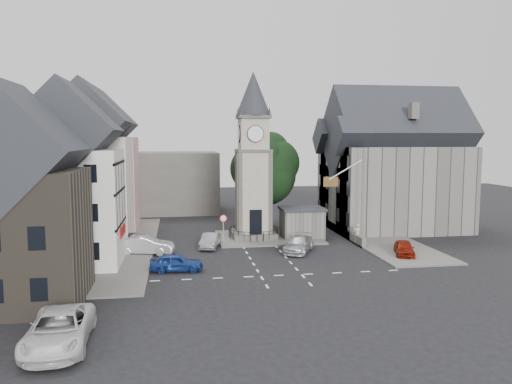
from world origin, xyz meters
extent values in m
plane|color=black|center=(0.00, 0.00, 0.00)|extent=(120.00, 120.00, 0.00)
cube|color=#595651|center=(-12.50, 6.00, 0.07)|extent=(6.00, 30.00, 0.14)
cube|color=#595651|center=(12.00, 8.00, 0.07)|extent=(6.00, 26.00, 0.14)
cube|color=#595651|center=(1.50, 8.00, 0.08)|extent=(10.00, 8.00, 0.16)
cube|color=silver|center=(0.00, -5.50, 0.01)|extent=(20.00, 8.00, 0.01)
cube|color=#4C4944|center=(0.00, 8.00, 0.35)|extent=(4.20, 4.20, 0.70)
torus|color=black|center=(0.00, 8.00, 1.08)|extent=(4.86, 4.86, 0.06)
cube|color=gray|center=(0.00, 8.00, 4.70)|extent=(3.00, 3.00, 8.00)
cube|color=black|center=(0.00, 6.55, 1.90)|extent=(1.20, 0.25, 2.40)
cube|color=#4C4944|center=(0.00, 8.00, 8.70)|extent=(3.30, 3.30, 0.25)
cube|color=gray|center=(0.00, 8.00, 10.30)|extent=(2.70, 2.70, 3.20)
cylinder|color=white|center=(0.00, 6.60, 10.30)|extent=(1.50, 0.12, 1.50)
cube|color=#4C4944|center=(0.00, 8.00, 11.90)|extent=(3.10, 3.10, 0.30)
cone|color=#212229|center=(0.00, 8.00, 14.15)|extent=(3.40, 3.40, 4.20)
cube|color=#575650|center=(4.80, 7.50, 1.40)|extent=(4.00, 3.00, 2.80)
cube|color=#212229|center=(4.80, 7.50, 2.95)|extent=(4.30, 3.30, 0.25)
cylinder|color=black|center=(2.00, 13.00, 2.20)|extent=(0.70, 0.70, 4.40)
cylinder|color=black|center=(-3.20, 5.50, 1.25)|extent=(0.10, 0.10, 2.50)
cone|color=#A50C0C|center=(-3.20, 5.40, 2.50)|extent=(0.70, 0.06, 0.70)
cone|color=white|center=(-3.20, 5.38, 2.50)|extent=(0.54, 0.04, 0.54)
cube|color=#BF8389|center=(-15.50, 16.00, 5.00)|extent=(7.50, 7.00, 10.00)
cube|color=beige|center=(-15.50, 8.00, 5.00)|extent=(7.50, 7.00, 10.00)
cube|color=silver|center=(-15.50, 0.00, 4.50)|extent=(7.50, 7.00, 9.00)
cube|color=#413A31|center=(-17.00, -9.00, 4.00)|extent=(8.00, 7.00, 8.00)
cube|color=#4C4944|center=(-12.00, 28.00, 4.00)|extent=(20.00, 10.00, 8.00)
cube|color=#575650|center=(16.00, 11.00, 4.50)|extent=(14.00, 10.00, 9.00)
cube|color=#575650|center=(9.80, 7.50, 4.50)|extent=(1.60, 4.40, 9.00)
cube|color=#575650|center=(9.80, 14.50, 4.50)|extent=(1.60, 4.40, 9.00)
cube|color=#575650|center=(9.20, 10.00, 0.45)|extent=(0.40, 16.00, 0.90)
cylinder|color=white|center=(8.00, 4.00, 7.00)|extent=(3.17, 0.10, 1.89)
plane|color=#B21414|center=(6.60, 4.00, 5.90)|extent=(1.40, 0.00, 1.40)
imported|color=navy|center=(-7.50, -3.15, 0.67)|extent=(4.04, 1.87, 1.34)
imported|color=#B3B4BC|center=(-10.11, 2.82, 0.78)|extent=(4.98, 2.44, 1.57)
imported|color=#333336|center=(-11.50, 5.13, 0.70)|extent=(5.53, 3.94, 1.40)
imported|color=gray|center=(-4.49, 4.50, 0.66)|extent=(2.31, 4.19, 1.31)
imported|color=#AFB1B8|center=(3.06, 1.63, 0.69)|extent=(3.90, 5.08, 1.37)
imported|color=maroon|center=(11.50, -1.15, 0.65)|extent=(2.70, 4.09, 1.29)
imported|color=silver|center=(-13.00, -16.00, 0.84)|extent=(3.01, 6.16, 1.69)
imported|color=#AAA48C|center=(9.32, 4.11, 0.94)|extent=(0.75, 0.55, 1.89)
camera|label=1|loc=(-7.28, -40.02, 9.91)|focal=35.00mm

